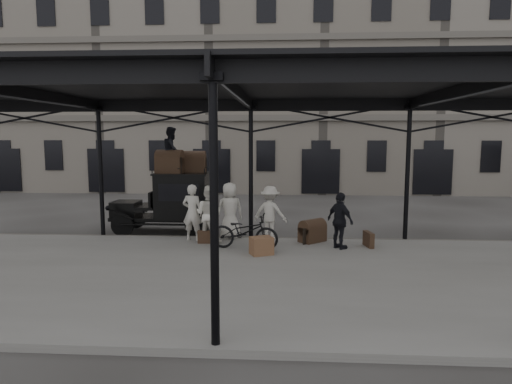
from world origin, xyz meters
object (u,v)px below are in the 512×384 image
porter_left (192,212)px  porter_official (340,221)px  steamer_trunk_roof_near (170,163)px  bicycle (245,231)px  steamer_trunk_platform (312,232)px  taxi (175,200)px

porter_left → porter_official: bearing=-180.0°
porter_official → steamer_trunk_roof_near: (-5.64, 2.34, 1.53)m
bicycle → steamer_trunk_platform: (2.05, 1.07, -0.23)m
taxi → porter_left: bearing=-60.5°
porter_left → steamer_trunk_platform: size_ratio=2.22×
porter_official → bicycle: (-2.81, -0.22, -0.31)m
taxi → porter_left: (1.00, -1.77, -0.15)m
porter_left → steamer_trunk_roof_near: (-1.08, 1.52, 1.47)m
steamer_trunk_roof_near → steamer_trunk_platform: steamer_trunk_roof_near is taller
bicycle → steamer_trunk_platform: 2.33m
porter_official → steamer_trunk_roof_near: 6.30m
steamer_trunk_roof_near → steamer_trunk_platform: size_ratio=1.13×
taxi → porter_left: taxi is taller
taxi → steamer_trunk_platform: taxi is taller
porter_official → bicycle: size_ratio=0.83×
taxi → bicycle: taxi is taller
porter_left → steamer_trunk_roof_near: bearing=-44.4°
bicycle → steamer_trunk_platform: size_ratio=2.48×
porter_left → taxi: bearing=-50.3°
porter_left → bicycle: bearing=159.7°
porter_left → steamer_trunk_roof_near: size_ratio=1.95×
porter_official → taxi: bearing=27.3°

